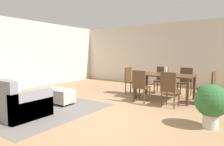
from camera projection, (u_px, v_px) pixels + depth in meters
The scene contains 15 objects.
ground_plane at pixel (98, 115), 4.42m from camera, with size 10.80×10.80×0.00m, color #9E7A56.
wall_back at pixel (170, 54), 8.40m from camera, with size 9.00×0.12×2.70m, color beige.
wall_left at pixel (10, 55), 7.21m from camera, with size 0.12×11.00×2.70m, color beige.
area_rug at pixel (36, 107), 5.02m from camera, with size 3.00×2.80×0.01m, color slate.
couch at pixel (7, 101), 4.54m from camera, with size 1.97×0.97×0.86m.
ottoman_table at pixel (58, 95), 5.41m from camera, with size 0.95×0.45×0.41m.
dining_table at pixel (165, 77), 5.90m from camera, with size 1.66×0.96×0.76m.
dining_chair_near_left at pixel (140, 84), 5.49m from camera, with size 0.42×0.42×0.92m.
dining_chair_near_right at pixel (169, 87), 5.00m from camera, with size 0.43×0.43×0.92m.
dining_chair_far_left at pixel (162, 78), 6.85m from camera, with size 0.43×0.43×0.92m.
dining_chair_far_right at pixel (185, 80), 6.41m from camera, with size 0.41×0.41×0.92m.
dining_chair_head_east at pixel (209, 86), 5.23m from camera, with size 0.43×0.43×0.92m.
dining_chair_head_west at pixel (130, 79), 6.61m from camera, with size 0.40×0.40×0.92m.
vase_centerpiece at pixel (166, 71), 5.91m from camera, with size 0.10×0.10×0.22m, color silver.
potted_plant at pixel (211, 102), 3.61m from camera, with size 0.61×0.61×0.82m.
Camera 1 is at (2.68, -3.37, 1.39)m, focal length 31.26 mm.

